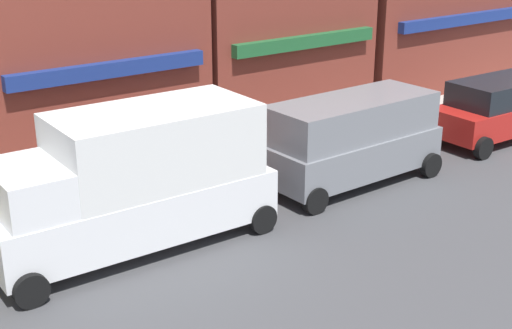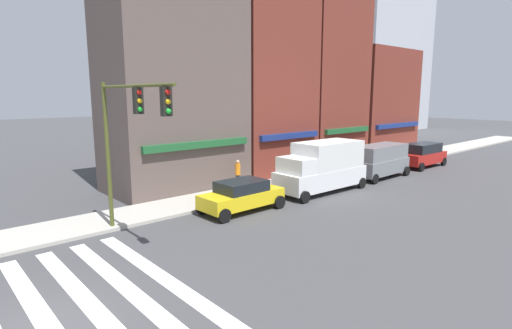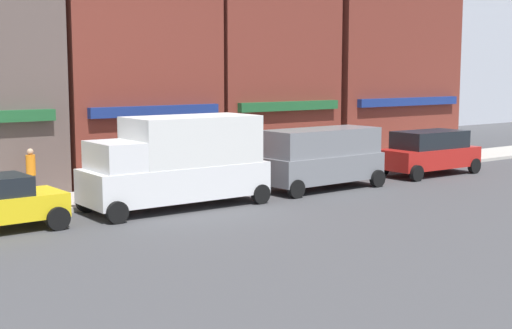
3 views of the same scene
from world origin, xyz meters
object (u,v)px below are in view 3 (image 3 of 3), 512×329
at_px(box_truck_white, 178,160).
at_px(van_grey, 321,156).
at_px(pedestrian_orange_vest, 31,173).
at_px(suv_red, 429,152).

height_order(box_truck_white, van_grey, box_truck_white).
bearing_deg(pedestrian_orange_vest, box_truck_white, 59.03).
relative_size(van_grey, suv_red, 1.06).
bearing_deg(box_truck_white, pedestrian_orange_vest, 136.99).
bearing_deg(pedestrian_orange_vest, van_grey, 83.50).
distance_m(van_grey, pedestrian_orange_vest, 10.68).
bearing_deg(pedestrian_orange_vest, suv_red, 90.78).
xyz_separation_m(box_truck_white, pedestrian_orange_vest, (-3.69, 3.56, -0.51)).
height_order(van_grey, pedestrian_orange_vest, van_grey).
bearing_deg(van_grey, suv_red, -1.13).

